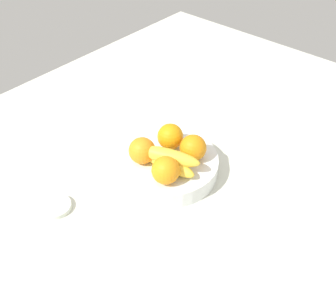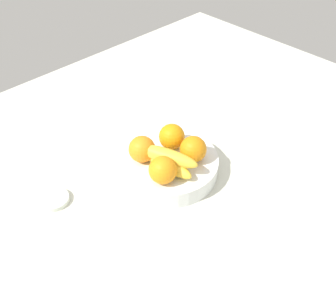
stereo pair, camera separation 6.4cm
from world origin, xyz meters
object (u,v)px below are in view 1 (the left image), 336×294
object	(u,v)px
fruit_bowl	(168,165)
orange_back_left	(193,148)
orange_front_left	(170,136)
orange_front_right	(142,151)
jar_lid	(56,207)
banana_bunch	(167,159)
orange_center	(166,170)

from	to	relation	value
fruit_bowl	orange_back_left	bearing A→B (deg)	132.50
fruit_bowl	orange_front_left	distance (cm)	7.79
orange_back_left	orange_front_left	bearing A→B (deg)	-87.23
orange_front_left	orange_back_left	size ratio (longest dim) A/B	1.00
orange_front_right	jar_lid	world-z (taller)	orange_front_right
banana_bunch	jar_lid	size ratio (longest dim) A/B	2.34
orange_front_left	orange_back_left	distance (cm)	7.61
orange_front_left	orange_center	xyz separation A→B (cm)	(10.69, 7.70, 0.00)
orange_center	banana_bunch	distance (cm)	4.48
fruit_bowl	orange_front_right	bearing A→B (deg)	-41.29
orange_front_right	orange_center	size ratio (longest dim) A/B	1.00
orange_front_left	orange_center	world-z (taller)	same
fruit_bowl	orange_center	world-z (taller)	orange_center
fruit_bowl	jar_lid	bearing A→B (deg)	-23.82
jar_lid	banana_bunch	bearing A→B (deg)	149.64
orange_front_left	orange_front_right	bearing A→B (deg)	-10.87
fruit_bowl	orange_back_left	distance (cm)	8.95
jar_lid	orange_center	bearing A→B (deg)	141.19
banana_bunch	orange_center	bearing A→B (deg)	36.29
orange_front_left	orange_front_right	xyz separation A→B (cm)	(9.22, -1.77, 0.00)
orange_front_right	fruit_bowl	bearing A→B (deg)	138.71
fruit_bowl	orange_back_left	size ratio (longest dim) A/B	3.80
orange_front_right	jar_lid	distance (cm)	25.75
orange_front_right	orange_front_left	bearing A→B (deg)	169.13
orange_back_left	jar_lid	bearing A→B (deg)	-27.92
orange_front_right	jar_lid	bearing A→B (deg)	-19.02
orange_front_left	orange_center	distance (cm)	13.17
orange_back_left	banana_bunch	world-z (taller)	orange_back_left
orange_front_left	orange_center	size ratio (longest dim) A/B	1.00
orange_center	fruit_bowl	bearing A→B (deg)	-143.05
banana_bunch	orange_front_right	bearing A→B (deg)	-72.69
jar_lid	orange_front_left	bearing A→B (deg)	163.24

